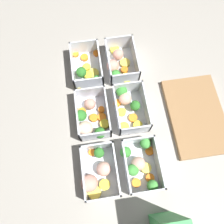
% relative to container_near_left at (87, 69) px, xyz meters
% --- Properties ---
extents(ground_plane, '(4.00, 4.00, 0.00)m').
position_rel_container_near_left_xyz_m(ground_plane, '(0.18, 0.06, -0.02)').
color(ground_plane, gray).
extents(container_near_left, '(0.17, 0.11, 0.07)m').
position_rel_container_near_left_xyz_m(container_near_left, '(0.00, 0.00, 0.00)').
color(container_near_left, silver).
rests_on(container_near_left, ground_plane).
extents(container_near_center, '(0.16, 0.11, 0.07)m').
position_rel_container_near_left_xyz_m(container_near_center, '(0.19, -0.01, 0.00)').
color(container_near_center, silver).
rests_on(container_near_center, ground_plane).
extents(container_near_right, '(0.16, 0.12, 0.07)m').
position_rel_container_near_left_xyz_m(container_near_right, '(0.37, -0.01, 0.00)').
color(container_near_right, silver).
rests_on(container_near_right, ground_plane).
extents(container_far_left, '(0.17, 0.11, 0.07)m').
position_rel_container_near_left_xyz_m(container_far_left, '(-0.00, 0.12, -0.00)').
color(container_far_left, silver).
rests_on(container_far_left, ground_plane).
extents(container_far_center, '(0.16, 0.10, 0.07)m').
position_rel_container_near_left_xyz_m(container_far_center, '(0.16, 0.12, 0.00)').
color(container_far_center, silver).
rests_on(container_far_center, ground_plane).
extents(container_far_right, '(0.16, 0.12, 0.07)m').
position_rel_container_near_left_xyz_m(container_far_right, '(0.36, 0.13, 0.00)').
color(container_far_right, silver).
rests_on(container_far_right, ground_plane).
extents(cutting_board, '(0.28, 0.18, 0.02)m').
position_rel_container_near_left_xyz_m(cutting_board, '(0.23, 0.35, -0.02)').
color(cutting_board, olive).
rests_on(cutting_board, ground_plane).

